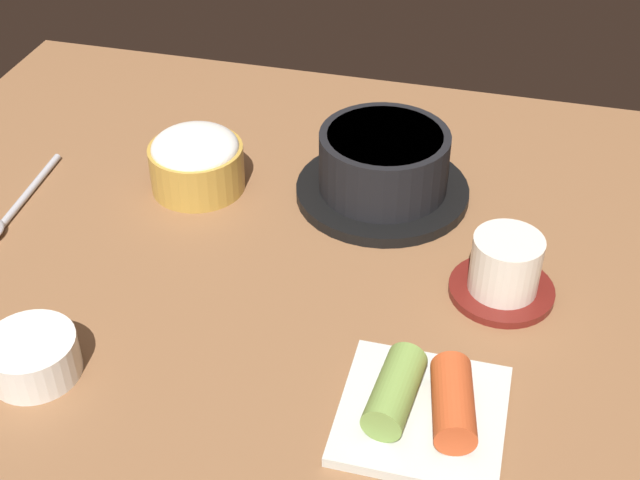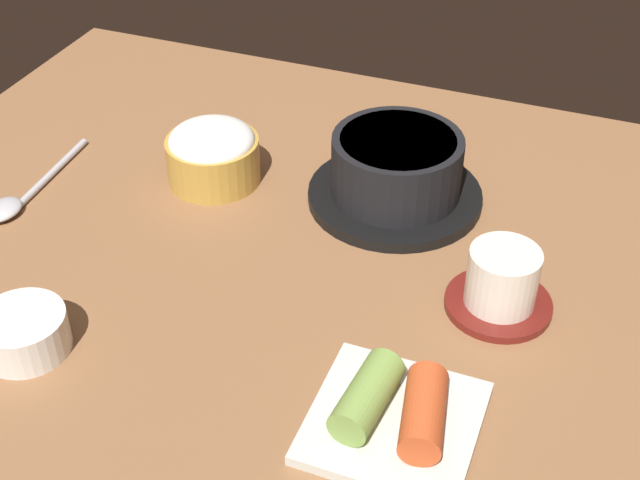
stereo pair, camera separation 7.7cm
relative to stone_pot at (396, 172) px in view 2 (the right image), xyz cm
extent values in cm
cube|color=brown|center=(-5.65, -11.21, -4.73)|extent=(100.00, 76.00, 2.00)
cylinder|color=black|center=(0.00, 0.00, -3.11)|extent=(19.00, 19.00, 1.24)
cylinder|color=black|center=(0.00, 0.00, 0.81)|extent=(13.99, 13.99, 6.60)
cylinder|color=#D15619|center=(0.00, 0.00, 3.81)|extent=(12.31, 12.31, 0.60)
cylinder|color=#B78C38|center=(-20.24, -3.39, -1.16)|extent=(10.42, 10.42, 5.13)
ellipsoid|color=white|center=(-20.24, -3.39, 1.40)|extent=(9.58, 9.58, 3.65)
cylinder|color=maroon|center=(14.23, -13.17, -3.33)|extent=(10.07, 10.07, 0.80)
cylinder|color=silver|center=(14.23, -13.17, -0.09)|extent=(6.60, 6.60, 5.68)
cylinder|color=#C6D18C|center=(14.23, -13.17, 2.45)|extent=(5.61, 5.61, 0.40)
cube|color=silver|center=(9.39, -30.47, -3.23)|extent=(13.38, 13.38, 1.00)
cylinder|color=#7A9E47|center=(7.05, -30.47, -1.04)|extent=(4.12, 8.31, 3.38)
cylinder|color=#C64C23|center=(11.74, -30.47, -1.04)|extent=(4.79, 8.51, 3.38)
cylinder|color=white|center=(-23.63, -33.64, -1.85)|extent=(7.84, 7.84, 3.77)
cylinder|color=#B73323|center=(-23.63, -33.64, -0.26)|extent=(6.43, 6.43, 0.50)
cylinder|color=#B7B7BC|center=(-37.80, -10.02, -3.33)|extent=(1.67, 15.51, 0.80)
ellipsoid|color=#B7B7BC|center=(-38.24, -17.75, -3.01)|extent=(3.60, 4.68, 1.26)
camera|label=1|loc=(13.25, -78.36, 51.48)|focal=48.99mm
camera|label=2|loc=(20.62, -75.99, 51.48)|focal=48.99mm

